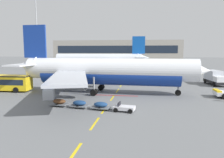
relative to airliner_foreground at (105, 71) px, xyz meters
The scene contains 9 objects.
ground 29.01m from the airliner_foreground, 33.95° to the left, with size 400.00×400.00×0.00m, color slate.
apron_paint_markings 13.19m from the airliner_foreground, 81.60° to the left, with size 8.00×93.71×0.01m.
airliner_foreground is the anchor object (origin of this frame).
airliner_mid_left 41.80m from the airliner_foreground, 102.82° to the left, with size 35.91×35.64×12.59m.
ground_power_truck 25.74m from the airliner_foreground, 30.09° to the left, with size 3.36×7.25×3.14m.
baggage_train 11.28m from the airliner_foreground, 90.46° to the right, with size 11.69×3.17×1.14m.
uld_cargo_container 10.58m from the airliner_foreground, 140.28° to the right, with size 1.97×1.94×1.60m.
apron_light_mast_near 53.85m from the airliner_foreground, 129.75° to the left, with size 1.80×1.80×28.69m.
terminal_satellite 137.18m from the airliner_foreground, 96.31° to the left, with size 98.03×23.66×16.89m.
Camera 1 is at (23.04, -13.74, 7.53)m, focal length 34.91 mm.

